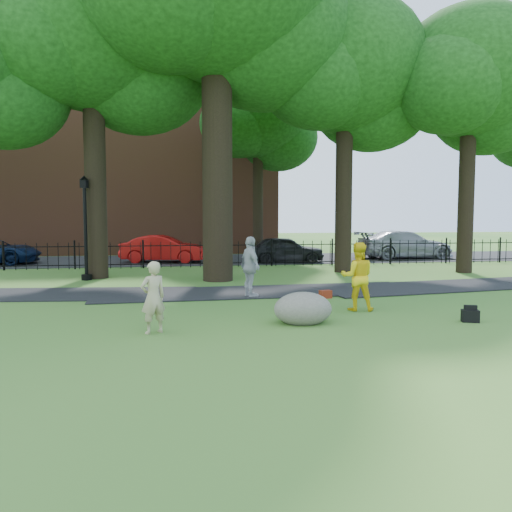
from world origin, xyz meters
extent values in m
plane|color=#2F6222|center=(0.00, 0.00, 0.00)|extent=(120.00, 120.00, 0.00)
cube|color=black|center=(1.00, 3.90, 0.00)|extent=(36.07, 3.85, 0.03)
cube|color=black|center=(0.00, 16.00, 0.00)|extent=(80.00, 7.00, 0.02)
cube|color=black|center=(0.00, 12.00, 1.02)|extent=(44.00, 0.04, 0.04)
cube|color=black|center=(0.00, 12.00, 0.18)|extent=(44.00, 0.04, 0.04)
cube|color=brown|center=(-4.00, 24.00, 6.00)|extent=(18.00, 8.00, 12.00)
cylinder|color=black|center=(0.00, 7.00, 5.25)|extent=(1.10, 1.10, 10.50)
ellipsoid|color=#12340E|center=(1.89, 8.05, 9.30)|extent=(6.72, 6.72, 5.71)
ellipsoid|color=#12340E|center=(-7.65, 8.25, 6.82)|extent=(4.80, 4.80, 4.08)
cylinder|color=black|center=(-4.50, 8.50, 4.55)|extent=(0.80, 0.80, 9.10)
ellipsoid|color=#12340E|center=(-4.50, 8.50, 9.36)|extent=(7.20, 7.20, 6.12)
ellipsoid|color=#12340E|center=(-2.88, 9.40, 8.06)|extent=(5.76, 5.76, 4.90)
ellipsoid|color=#12340E|center=(-5.94, 7.78, 8.58)|extent=(5.40, 5.40, 4.59)
cylinder|color=black|center=(5.50, 9.00, 4.20)|extent=(0.70, 0.70, 8.40)
ellipsoid|color=#12340E|center=(5.50, 9.00, 8.64)|extent=(6.60, 6.60, 5.61)
ellipsoid|color=#12340E|center=(6.98, 9.82, 7.44)|extent=(5.28, 5.28, 4.49)
ellipsoid|color=#12340E|center=(4.18, 8.34, 7.92)|extent=(4.95, 4.95, 4.21)
cylinder|color=black|center=(10.50, 8.00, 4.02)|extent=(0.64, 0.64, 8.05)
ellipsoid|color=#12340E|center=(10.50, 8.00, 8.28)|extent=(6.20, 6.20, 5.27)
ellipsoid|color=#12340E|center=(11.89, 8.78, 7.13)|extent=(4.96, 4.96, 4.22)
ellipsoid|color=#12340E|center=(9.26, 7.38, 7.59)|extent=(4.65, 4.65, 3.95)
imported|color=tan|center=(-2.00, -1.15, 0.73)|extent=(0.63, 0.56, 1.46)
imported|color=yellow|center=(2.95, 0.54, 0.86)|extent=(0.96, 0.83, 1.71)
imported|color=#A8A9AD|center=(0.60, 3.00, 0.89)|extent=(0.73, 1.13, 1.78)
ellipsoid|color=slate|center=(1.21, -0.72, 0.38)|extent=(1.39, 1.11, 0.76)
cylinder|color=black|center=(-4.82, 7.93, 1.70)|extent=(0.13, 0.13, 3.40)
cylinder|color=black|center=(-4.82, 7.93, 0.11)|extent=(0.38, 0.38, 0.21)
cube|color=black|center=(-4.82, 7.93, 3.56)|extent=(0.30, 0.30, 0.32)
cone|color=black|center=(-4.82, 7.93, 3.78)|extent=(0.34, 0.34, 0.17)
cube|color=black|center=(4.94, -1.19, 0.14)|extent=(0.42, 0.34, 0.27)
cube|color=maroon|center=(2.72, 2.48, 0.11)|extent=(0.37, 0.27, 0.23)
imported|color=#A80E0C|center=(-2.15, 14.71, 0.70)|extent=(4.46, 2.19, 1.41)
imported|color=black|center=(4.00, 13.60, 0.68)|extent=(4.08, 1.85, 1.36)
imported|color=#9899A0|center=(11.22, 15.01, 0.78)|extent=(5.49, 2.43, 1.57)
camera|label=1|loc=(-1.56, -11.28, 2.35)|focal=35.00mm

